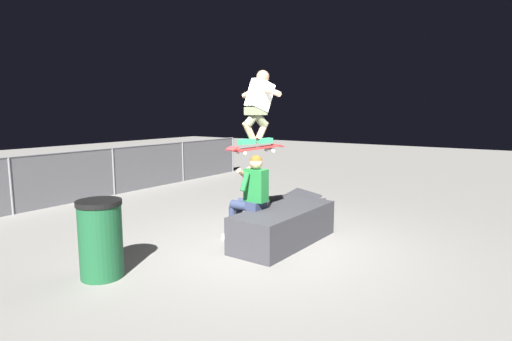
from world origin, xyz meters
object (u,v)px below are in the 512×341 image
object	(u,v)px
ledge_box_main	(284,226)
trash_bin	(101,239)
person_sitting_on_ledge	(250,193)
kicker_ramp	(292,203)
skateboard	(256,148)
skater_airborne	(259,104)

from	to	relation	value
ledge_box_main	trash_bin	world-z (taller)	trash_bin
trash_bin	person_sitting_on_ledge	bearing A→B (deg)	-18.68
ledge_box_main	kicker_ramp	bearing A→B (deg)	26.55
skateboard	kicker_ramp	size ratio (longest dim) A/B	0.80
ledge_box_main	skater_airborne	bearing A→B (deg)	100.18
skater_airborne	trash_bin	bearing A→B (deg)	161.90
skateboard	skater_airborne	world-z (taller)	skater_airborne
skateboard	kicker_ramp	distance (m)	2.91
ledge_box_main	trash_bin	xyz separation A→B (m)	(-2.42, 1.19, 0.21)
ledge_box_main	skateboard	xyz separation A→B (m)	(-0.13, 0.44, 1.20)
kicker_ramp	person_sitting_on_ledge	bearing A→B (deg)	-164.83
ledge_box_main	skater_airborne	world-z (taller)	skater_airborne
ledge_box_main	trash_bin	bearing A→B (deg)	153.81
skater_airborne	kicker_ramp	xyz separation A→B (m)	(2.39, 0.73, -2.10)
person_sitting_on_ledge	skater_airborne	world-z (taller)	skater_airborne
person_sitting_on_ledge	skater_airborne	distance (m)	1.39
skater_airborne	trash_bin	size ratio (longest dim) A/B	1.15
skateboard	trash_bin	bearing A→B (deg)	161.88
skateboard	kicker_ramp	world-z (taller)	skateboard
ledge_box_main	person_sitting_on_ledge	bearing A→B (deg)	119.18
skater_airborne	kicker_ramp	size ratio (longest dim) A/B	0.87
ledge_box_main	skateboard	bearing A→B (deg)	106.45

